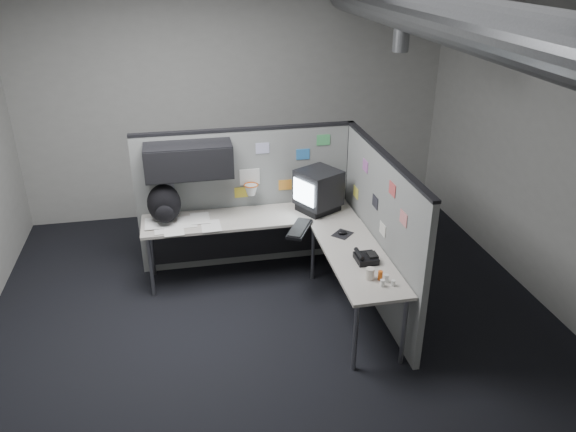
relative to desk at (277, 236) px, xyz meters
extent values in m
cube|color=black|center=(-0.15, -0.70, -0.62)|extent=(5.60, 5.60, 0.01)
cube|color=#9E9E99|center=(-0.15, 2.10, 0.99)|extent=(5.60, 0.01, 3.20)
cube|color=#9E9E99|center=(-0.15, -3.51, 0.99)|extent=(5.60, 0.01, 3.20)
cube|color=#9E9E99|center=(2.66, -0.70, 0.99)|extent=(0.01, 5.60, 3.20)
cylinder|color=slate|center=(1.25, -0.70, 2.24)|extent=(0.40, 5.49, 0.40)
cylinder|color=slate|center=(1.25, 0.10, 1.99)|extent=(0.16, 0.16, 0.30)
cube|color=gray|center=(-0.23, 0.60, 0.19)|extent=(2.43, 0.06, 1.60)
cube|color=black|center=(-0.23, 0.60, 1.00)|extent=(2.43, 0.07, 0.03)
cube|color=black|center=(0.95, 0.60, 0.19)|extent=(0.07, 0.07, 1.60)
cube|color=black|center=(-0.85, 0.40, 0.76)|extent=(0.90, 0.35, 0.35)
cube|color=black|center=(-0.85, 0.22, 0.76)|extent=(0.90, 0.02, 0.33)
cube|color=silver|center=(-0.20, 0.56, 0.47)|extent=(0.22, 0.02, 0.18)
torus|color=#D85914|center=(-0.20, 0.47, 0.41)|extent=(0.16, 0.16, 0.01)
cone|color=white|center=(-0.20, 0.47, 0.35)|extent=(0.14, 0.14, 0.11)
cube|color=gray|center=(-1.10, 0.56, 0.41)|extent=(0.15, 0.01, 0.12)
cube|color=silver|center=(-0.05, 0.56, 0.79)|extent=(0.15, 0.01, 0.12)
cube|color=orange|center=(0.20, 0.56, 0.34)|extent=(0.15, 0.01, 0.12)
cube|color=#337FCC|center=(0.40, 0.56, 0.69)|extent=(0.15, 0.01, 0.12)
cube|color=#4CB266|center=(0.63, 0.56, 0.84)|extent=(0.15, 0.01, 0.12)
cube|color=gold|center=(-0.30, 0.56, 0.29)|extent=(0.15, 0.01, 0.12)
cube|color=gray|center=(0.95, -0.49, 0.19)|extent=(0.06, 2.23, 1.60)
cube|color=black|center=(0.95, -0.49, 1.00)|extent=(0.07, 2.23, 0.03)
cube|color=#B266B2|center=(0.92, -0.05, 0.74)|extent=(0.01, 0.15, 0.12)
cube|color=#26262D|center=(0.92, -0.40, 0.49)|extent=(0.01, 0.15, 0.12)
cube|color=#CC4C4C|center=(0.92, -0.80, 0.79)|extent=(0.01, 0.15, 0.12)
cube|color=#E5D84C|center=(0.92, 0.20, 0.34)|extent=(0.01, 0.15, 0.12)
cube|color=#D87F7F|center=(0.92, -1.10, 0.64)|extent=(0.01, 0.15, 0.12)
cube|color=silver|center=(0.92, -0.65, 0.31)|extent=(0.01, 0.15, 0.12)
cube|color=#B4ADA2|center=(-0.25, 0.28, 0.10)|extent=(2.30, 0.56, 0.03)
cube|color=#B4ADA2|center=(0.63, -0.78, 0.10)|extent=(0.56, 1.55, 0.03)
cube|color=black|center=(-0.25, 0.50, -0.21)|extent=(2.18, 0.02, 0.55)
cylinder|color=gray|center=(-1.33, 0.06, -0.26)|extent=(0.04, 0.04, 0.70)
cylinder|color=gray|center=(-1.33, 0.50, -0.26)|extent=(0.04, 0.04, 0.70)
cylinder|color=gray|center=(0.41, 0.06, -0.26)|extent=(0.04, 0.04, 0.70)
cylinder|color=gray|center=(0.41, -1.48, -0.26)|extent=(0.04, 0.04, 0.70)
cylinder|color=gray|center=(0.85, -1.48, -0.26)|extent=(0.04, 0.04, 0.70)
cube|color=black|center=(0.52, 0.30, 0.16)|extent=(0.50, 0.48, 0.08)
cube|color=black|center=(0.52, 0.30, 0.39)|extent=(0.55, 0.55, 0.39)
cube|color=white|center=(0.33, 0.19, 0.39)|extent=(0.16, 0.29, 0.25)
cube|color=black|center=(0.21, -0.15, 0.13)|extent=(0.36, 0.48, 0.03)
cube|color=black|center=(0.21, -0.15, 0.15)|extent=(0.32, 0.44, 0.01)
cube|color=black|center=(0.62, -0.33, 0.12)|extent=(0.25, 0.25, 0.01)
ellipsoid|color=black|center=(0.62, -0.33, 0.14)|extent=(0.09, 0.06, 0.04)
cube|color=black|center=(0.68, -0.89, 0.15)|extent=(0.19, 0.21, 0.06)
cylinder|color=black|center=(0.62, -0.88, 0.20)|extent=(0.04, 0.19, 0.04)
cube|color=black|center=(0.74, -0.90, 0.18)|extent=(0.09, 0.12, 0.02)
cylinder|color=silver|center=(0.74, -1.26, 0.15)|extent=(0.05, 0.05, 0.07)
cylinder|color=silver|center=(0.68, -1.32, 0.15)|extent=(0.05, 0.05, 0.06)
cylinder|color=silver|center=(0.78, -1.33, 0.14)|extent=(0.04, 0.04, 0.05)
cylinder|color=#D85914|center=(0.70, -1.22, 0.16)|extent=(0.05, 0.05, 0.08)
cylinder|color=beige|center=(0.62, -1.19, 0.17)|extent=(0.10, 0.10, 0.11)
cube|color=white|center=(-0.67, 0.13, 0.12)|extent=(0.21, 0.29, 0.00)
cube|color=white|center=(-0.92, 0.27, 0.12)|extent=(0.21, 0.29, 0.00)
cube|color=white|center=(-1.15, 0.17, 0.12)|extent=(0.21, 0.29, 0.00)
cube|color=white|center=(-0.78, 0.32, 0.13)|extent=(0.21, 0.29, 0.00)
cube|color=white|center=(-1.06, 0.09, 0.13)|extent=(0.21, 0.29, 0.00)
cube|color=white|center=(-1.25, 0.28, 0.13)|extent=(0.21, 0.29, 0.00)
ellipsoid|color=black|center=(-1.14, 0.33, 0.33)|extent=(0.41, 0.36, 0.43)
ellipsoid|color=black|center=(-1.14, 0.18, 0.27)|extent=(0.22, 0.17, 0.19)
camera|label=1|loc=(-0.92, -5.18, 2.74)|focal=35.00mm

